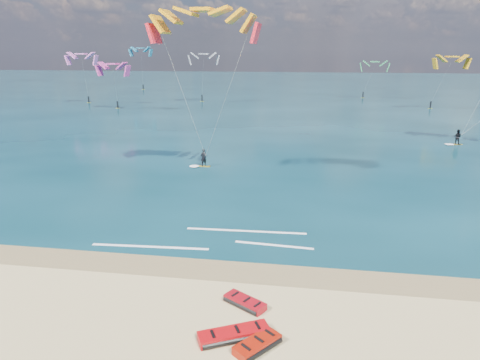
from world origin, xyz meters
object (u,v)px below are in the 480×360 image
Objects in this scene: packed_kite_right at (257,348)px; packed_kite_mid at (245,305)px; kitesurfer_main at (203,83)px; packed_kite_left at (234,338)px.

packed_kite_mid is at bearing 56.93° from packed_kite_right.
kitesurfer_main is at bearing 57.37° from packed_kite_right.
packed_kite_right is at bearing -41.08° from packed_kite_mid.
packed_kite_right is (0.88, -2.83, 0.00)m from packed_kite_mid.
packed_kite_left is 1.42× the size of packed_kite_mid.
kitesurfer_main reaches higher than packed_kite_right.
kitesurfer_main is (-7.39, 23.12, 8.34)m from packed_kite_right.
packed_kite_right is at bearing -70.63° from kitesurfer_main.
packed_kite_mid is 1.00× the size of packed_kite_right.
packed_kite_left is 24.95m from kitesurfer_main.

